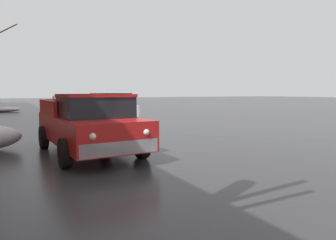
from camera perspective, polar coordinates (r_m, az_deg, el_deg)
The scene contains 8 objects.
snow_bank_near_corner_left at distance 31.67m, azimuth -28.92°, elevation 1.79°, with size 2.87×1.11×0.68m.
snow_bank_along_left_kerb at distance 32.61m, azimuth -15.60°, elevation 2.51°, with size 3.13×1.24×0.72m.
snow_bank_near_corner_right at distance 30.44m, azimuth -14.78°, elevation 2.41°, with size 2.24×1.04×0.81m.
pickup_truck_red_approaching_near_lane at distance 9.16m, azimuth -14.64°, elevation -0.71°, with size 2.47×5.19×1.76m.
suv_white_parked_kerbside_close at distance 17.17m, azimuth -10.92°, elevation 2.44°, with size 2.21×4.75×1.82m.
sedan_grey_parked_kerbside_mid at distance 22.62m, azimuth -15.96°, elevation 2.39°, with size 2.18×4.31×1.42m.
sedan_maroon_parked_far_down_block at distance 29.45m, azimuth -19.08°, elevation 2.92°, with size 2.04×4.09×1.42m.
sedan_silver_queued_behind_truck at distance 36.72m, azimuth -19.79°, elevation 3.31°, with size 2.09×4.44×1.42m.
Camera 1 is at (-3.24, -0.65, 1.81)m, focal length 32.29 mm.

